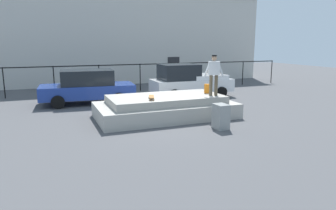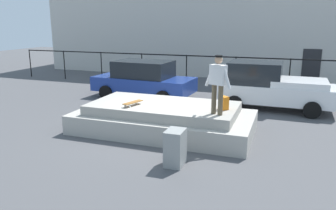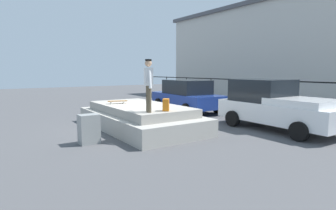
# 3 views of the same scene
# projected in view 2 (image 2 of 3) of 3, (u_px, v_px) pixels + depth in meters

# --- Properties ---
(ground_plane) EXTENTS (60.00, 60.00, 0.00)m
(ground_plane) POSITION_uv_depth(u_px,v_px,m) (158.00, 131.00, 11.00)
(ground_plane) COLOR #4C4C4F
(concrete_ledge) EXTENTS (5.75, 2.93, 0.93)m
(concrete_ledge) POSITION_uv_depth(u_px,v_px,m) (163.00, 118.00, 10.90)
(concrete_ledge) COLOR #ADA89E
(concrete_ledge) RESTS_ON ground_plane
(skateboarder) EXTENTS (0.83, 0.40, 1.69)m
(skateboarder) POSITION_uv_depth(u_px,v_px,m) (218.00, 81.00, 9.30)
(skateboarder) COLOR brown
(skateboarder) RESTS_ON concrete_ledge
(skateboard) EXTENTS (0.41, 0.80, 0.12)m
(skateboard) POSITION_uv_depth(u_px,v_px,m) (133.00, 103.00, 10.50)
(skateboard) COLOR brown
(skateboard) RESTS_ON concrete_ledge
(backpack) EXTENTS (0.34, 0.33, 0.40)m
(backpack) POSITION_uv_depth(u_px,v_px,m) (223.00, 103.00, 10.03)
(backpack) COLOR orange
(backpack) RESTS_ON concrete_ledge
(car_blue_sedan_near) EXTENTS (4.84, 2.47, 1.74)m
(car_blue_sedan_near) POSITION_uv_depth(u_px,v_px,m) (144.00, 79.00, 15.67)
(car_blue_sedan_near) COLOR navy
(car_blue_sedan_near) RESTS_ON ground_plane
(car_white_pickup_mid) EXTENTS (4.70, 2.22, 1.91)m
(car_white_pickup_mid) POSITION_uv_depth(u_px,v_px,m) (270.00, 86.00, 13.64)
(car_white_pickup_mid) COLOR white
(car_white_pickup_mid) RESTS_ON ground_plane
(utility_box) EXTENTS (0.45, 0.61, 0.92)m
(utility_box) POSITION_uv_depth(u_px,v_px,m) (175.00, 148.00, 8.27)
(utility_box) COLOR gray
(utility_box) RESTS_ON ground_plane
(fence_row) EXTENTS (24.06, 0.06, 1.77)m
(fence_row) POSITION_uv_depth(u_px,v_px,m) (210.00, 65.00, 17.70)
(fence_row) COLOR black
(fence_row) RESTS_ON ground_plane
(warehouse_building) EXTENTS (26.36, 8.38, 7.22)m
(warehouse_building) POSITION_uv_depth(u_px,v_px,m) (234.00, 20.00, 23.99)
(warehouse_building) COLOR beige
(warehouse_building) RESTS_ON ground_plane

